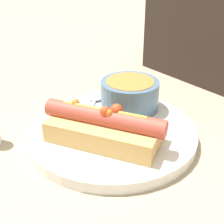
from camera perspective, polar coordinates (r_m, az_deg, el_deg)
name	(u,v)px	position (r m, az deg, el deg)	size (l,w,h in m)	color
ground_plane	(112,137)	(0.51, 0.00, -4.62)	(4.00, 4.00, 0.00)	tan
dinner_plate	(112,133)	(0.50, 0.00, -3.80)	(0.27, 0.27, 0.02)	white
hot_dog	(104,127)	(0.46, -1.46, -2.83)	(0.18, 0.15, 0.06)	tan
soup_bowl	(130,93)	(0.55, 3.26, 3.40)	(0.10, 0.10, 0.05)	slate
spoon	(94,100)	(0.58, -3.24, 2.15)	(0.12, 0.13, 0.01)	#B7B7BC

